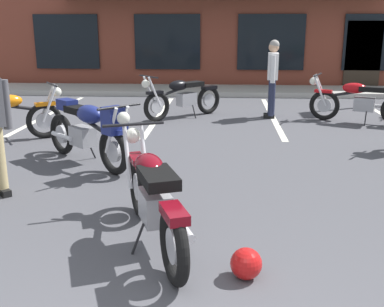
# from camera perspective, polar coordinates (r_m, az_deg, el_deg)

# --- Properties ---
(ground_plane) EXTENTS (80.00, 80.00, 0.00)m
(ground_plane) POSITION_cam_1_polar(r_m,az_deg,el_deg) (5.79, 2.01, -4.55)
(ground_plane) COLOR #47474C
(sidewalk_kerb) EXTENTS (22.00, 1.80, 0.14)m
(sidewalk_kerb) POSITION_cam_1_polar(r_m,az_deg,el_deg) (14.14, 3.17, 7.70)
(sidewalk_kerb) COLOR #A8A59E
(sidewalk_kerb) RESTS_ON ground_plane
(brick_storefront_building) EXTENTS (16.26, 6.91, 3.68)m
(brick_storefront_building) POSITION_cam_1_polar(r_m,az_deg,el_deg) (18.07, 3.44, 15.02)
(brick_storefront_building) COLOR brown
(brick_storefront_building) RESTS_ON ground_plane
(painted_stall_lines) EXTENTS (12.82, 4.80, 0.01)m
(painted_stall_lines) POSITION_cam_1_polar(r_m,az_deg,el_deg) (10.60, 2.90, 4.70)
(painted_stall_lines) COLOR silver
(painted_stall_lines) RESTS_ON ground_plane
(motorcycle_foreground_classic) EXTENTS (1.06, 2.01, 0.98)m
(motorcycle_foreground_classic) POSITION_cam_1_polar(r_m,az_deg,el_deg) (4.31, -4.82, -5.23)
(motorcycle_foreground_classic) COLOR black
(motorcycle_foreground_classic) RESTS_ON ground_plane
(motorcycle_red_sportbike) EXTENTS (1.84, 1.41, 0.98)m
(motorcycle_red_sportbike) POSITION_cam_1_polar(r_m,az_deg,el_deg) (8.64, -22.19, 4.20)
(motorcycle_red_sportbike) COLOR black
(motorcycle_red_sportbike) RESTS_ON ground_plane
(motorcycle_black_cruiser) EXTENTS (1.69, 1.61, 0.98)m
(motorcycle_black_cruiser) POSITION_cam_1_polar(r_m,az_deg,el_deg) (10.24, -1.14, 6.95)
(motorcycle_black_cruiser) COLOR black
(motorcycle_black_cruiser) RESTS_ON ground_plane
(motorcycle_blue_standard) EXTENTS (2.00, 1.09, 0.98)m
(motorcycle_blue_standard) POSITION_cam_1_polar(r_m,az_deg,el_deg) (10.27, 19.77, 6.07)
(motorcycle_blue_standard) COLOR black
(motorcycle_blue_standard) RESTS_ON ground_plane
(motorcycle_green_cafe_racer) EXTENTS (1.69, 1.61, 0.98)m
(motorcycle_green_cafe_racer) POSITION_cam_1_polar(r_m,az_deg,el_deg) (6.85, -12.48, 2.86)
(motorcycle_green_cafe_racer) COLOR black
(motorcycle_green_cafe_racer) RESTS_ON ground_plane
(person_by_back_row) EXTENTS (0.30, 0.61, 1.68)m
(person_by_back_row) POSITION_cam_1_polar(r_m,az_deg,el_deg) (10.34, 9.83, 9.54)
(person_by_back_row) COLOR black
(person_by_back_row) RESTS_ON ground_plane
(helmet_on_pavement) EXTENTS (0.26, 0.26, 0.26)m
(helmet_on_pavement) POSITION_cam_1_polar(r_m,az_deg,el_deg) (3.88, 6.63, -13.21)
(helmet_on_pavement) COLOR #B71414
(helmet_on_pavement) RESTS_ON ground_plane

